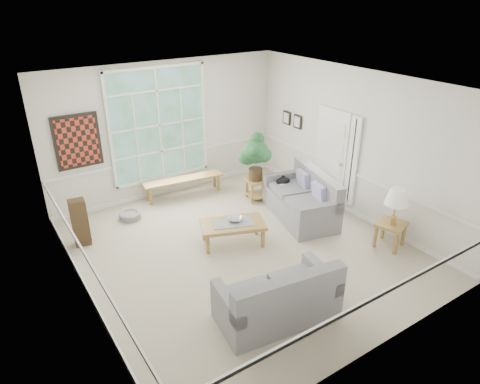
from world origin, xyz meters
name	(u,v)px	position (x,y,z in m)	size (l,w,h in m)	color
floor	(241,249)	(0.00, 0.00, -0.01)	(5.50, 6.00, 0.01)	#ACA28D
ceiling	(242,85)	(0.00, 0.00, 3.00)	(5.50, 6.00, 0.02)	white
wall_back	(167,130)	(0.00, 3.00, 1.50)	(5.50, 0.02, 3.00)	silver
wall_front	(383,258)	(0.00, -3.00, 1.50)	(5.50, 0.02, 3.00)	silver
wall_left	(76,217)	(-2.75, 0.00, 1.50)	(0.02, 6.00, 3.00)	silver
wall_right	(355,144)	(2.75, 0.00, 1.50)	(0.02, 6.00, 3.00)	silver
window_back	(159,125)	(-0.20, 2.96, 1.65)	(2.30, 0.08, 2.40)	white
entry_door	(331,157)	(2.71, 0.60, 1.05)	(0.08, 0.90, 2.10)	white
door_sidelight	(353,161)	(2.71, -0.03, 1.15)	(0.08, 0.26, 1.90)	white
wall_art	(78,142)	(-1.95, 2.95, 1.60)	(0.90, 0.06, 1.10)	maroon
wall_frame_near	(297,122)	(2.71, 1.75, 1.55)	(0.04, 0.26, 0.32)	black
wall_frame_far	(286,118)	(2.71, 2.15, 1.55)	(0.04, 0.26, 0.32)	black
loveseat_right	(300,196)	(1.68, 0.34, 0.49)	(0.94, 1.81, 0.98)	gray
loveseat_front	(277,291)	(-0.58, -1.79, 0.46)	(1.69, 0.88, 0.92)	gray
coffee_table	(233,233)	(-0.04, 0.23, 0.22)	(1.17, 0.64, 0.44)	olive
pewter_bowl	(234,219)	(0.03, 0.29, 0.48)	(0.34, 0.34, 0.08)	#A0A0A5
window_bench	(184,187)	(0.13, 2.59, 0.21)	(1.83, 0.36, 0.43)	olive
end_table	(257,189)	(1.44, 1.52, 0.25)	(0.49, 0.49, 0.49)	olive
houseplant	(256,157)	(1.38, 1.53, 1.02)	(0.62, 0.62, 1.06)	#1F4C28
side_table	(390,235)	(2.33, -1.43, 0.24)	(0.48, 0.48, 0.49)	olive
table_lamp	(395,207)	(2.31, -1.46, 0.84)	(0.41, 0.41, 0.70)	white
pet_bed	(130,215)	(-1.31, 2.23, 0.07)	(0.45, 0.45, 0.13)	slate
floor_speaker	(80,223)	(-2.40, 1.77, 0.46)	(0.29, 0.22, 0.92)	#382717
cat	(283,181)	(1.73, 0.98, 0.58)	(0.34, 0.24, 0.16)	black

